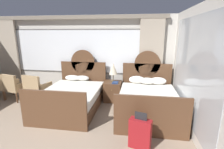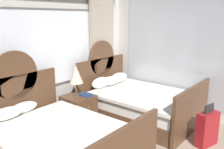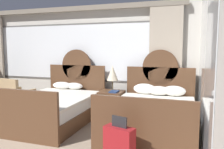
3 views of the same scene
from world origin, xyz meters
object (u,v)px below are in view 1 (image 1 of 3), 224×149
(armchair_by_window_centre, at_px, (15,86))
(suitcase_on_floor, at_px, (140,134))
(bed_near_window, at_px, (73,97))
(book_on_nightstand, at_px, (115,83))
(bed_near_mirror, at_px, (148,101))
(nightstand_between_beds, at_px, (113,91))
(table_lamp_on_nightstand, at_px, (113,69))
(armchair_by_window_left, at_px, (36,87))

(armchair_by_window_centre, relative_size, suitcase_on_floor, 1.21)
(suitcase_on_floor, bearing_deg, bed_near_window, 141.89)
(book_on_nightstand, bearing_deg, bed_near_mirror, -30.95)
(bed_near_window, bearing_deg, armchair_by_window_centre, 171.55)
(nightstand_between_beds, distance_m, book_on_nightstand, 0.36)
(suitcase_on_floor, bearing_deg, bed_near_mirror, 81.56)
(armchair_by_window_centre, bearing_deg, bed_near_window, -8.45)
(book_on_nightstand, bearing_deg, table_lamp_on_nightstand, 119.57)
(armchair_by_window_centre, distance_m, suitcase_on_floor, 4.38)
(nightstand_between_beds, distance_m, table_lamp_on_nightstand, 0.72)
(nightstand_between_beds, xyz_separation_m, armchair_by_window_centre, (-3.14, -0.40, 0.16))
(book_on_nightstand, bearing_deg, nightstand_between_beds, 131.44)
(bed_near_window, height_order, armchair_by_window_left, bed_near_window)
(nightstand_between_beds, bearing_deg, armchair_by_window_centre, -172.74)
(bed_near_mirror, relative_size, table_lamp_on_nightstand, 3.77)
(table_lamp_on_nightstand, relative_size, armchair_by_window_centre, 0.68)
(bed_near_mirror, xyz_separation_m, armchair_by_window_centre, (-4.21, 0.29, 0.13))
(bed_near_window, xyz_separation_m, table_lamp_on_nightstand, (1.08, 0.76, 0.70))
(bed_near_window, relative_size, armchair_by_window_centre, 2.55)
(bed_near_mirror, bearing_deg, book_on_nightstand, 149.05)
(book_on_nightstand, distance_m, armchair_by_window_left, 2.50)
(suitcase_on_floor, bearing_deg, armchair_by_window_left, 150.75)
(suitcase_on_floor, bearing_deg, book_on_nightstand, 109.57)
(nightstand_between_beds, bearing_deg, bed_near_mirror, -32.91)
(bed_near_window, distance_m, table_lamp_on_nightstand, 1.49)
(bed_near_mirror, height_order, suitcase_on_floor, bed_near_mirror)
(bed_near_window, relative_size, table_lamp_on_nightstand, 3.77)
(bed_near_window, bearing_deg, book_on_nightstand, 27.30)
(table_lamp_on_nightstand, bearing_deg, armchair_by_window_left, -169.37)
(bed_near_window, relative_size, book_on_nightstand, 8.62)
(bed_near_mirror, height_order, table_lamp_on_nightstand, bed_near_mirror)
(armchair_by_window_left, xyz_separation_m, suitcase_on_floor, (3.23, -1.81, -0.18))
(bed_near_window, distance_m, armchair_by_window_centre, 2.10)
(table_lamp_on_nightstand, bearing_deg, armchair_by_window_centre, -171.90)
(book_on_nightstand, distance_m, armchair_by_window_centre, 3.26)
(armchair_by_window_centre, bearing_deg, table_lamp_on_nightstand, 8.10)
(armchair_by_window_centre, height_order, suitcase_on_floor, armchair_by_window_centre)
(nightstand_between_beds, xyz_separation_m, book_on_nightstand, (0.10, -0.11, 0.33))
(table_lamp_on_nightstand, xyz_separation_m, armchair_by_window_left, (-2.39, -0.45, -0.56))
(bed_near_mirror, height_order, book_on_nightstand, bed_near_mirror)
(nightstand_between_beds, bearing_deg, suitcase_on_floor, -69.13)
(book_on_nightstand, xyz_separation_m, armchair_by_window_left, (-2.48, -0.29, -0.16))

